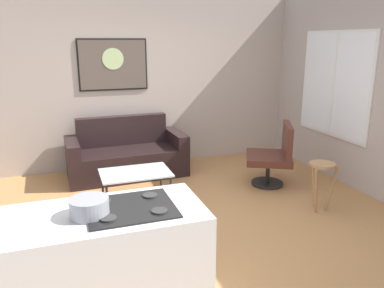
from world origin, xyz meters
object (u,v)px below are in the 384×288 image
object	(u,v)px
bar_stool	(322,174)
coffee_table	(135,175)
wall_painting	(113,65)
couch	(127,156)
armchair	(274,155)
mixing_bowl	(89,208)

from	to	relation	value
bar_stool	coffee_table	bearing A→B (deg)	154.61
bar_stool	wall_painting	world-z (taller)	wall_painting
couch	armchair	xyz separation A→B (m)	(1.94, -1.14, 0.15)
armchair	wall_painting	bearing A→B (deg)	141.60
bar_stool	wall_painting	distance (m)	3.51
bar_stool	mixing_bowl	xyz separation A→B (m)	(-2.81, -1.20, 0.51)
bar_stool	mixing_bowl	size ratio (longest dim) A/B	2.37
mixing_bowl	wall_painting	world-z (taller)	wall_painting
armchair	bar_stool	world-z (taller)	armchair
couch	bar_stool	bearing A→B (deg)	-45.79
coffee_table	bar_stool	xyz separation A→B (m)	(2.10, -1.00, 0.10)
couch	mixing_bowl	distance (m)	3.44
coffee_table	mixing_bowl	size ratio (longest dim) A/B	3.41
mixing_bowl	bar_stool	bearing A→B (deg)	23.08
mixing_bowl	couch	bearing A→B (deg)	76.69
couch	wall_painting	bearing A→B (deg)	99.10
mixing_bowl	wall_painting	xyz separation A→B (m)	(0.70, 3.73, 0.70)
coffee_table	wall_painting	world-z (taller)	wall_painting
couch	bar_stool	distance (m)	2.92
coffee_table	bar_stool	bearing A→B (deg)	-25.39
couch	bar_stool	world-z (taller)	couch
couch	armchair	distance (m)	2.25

